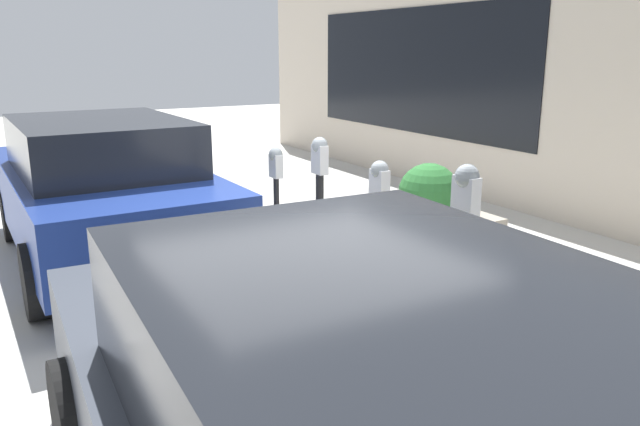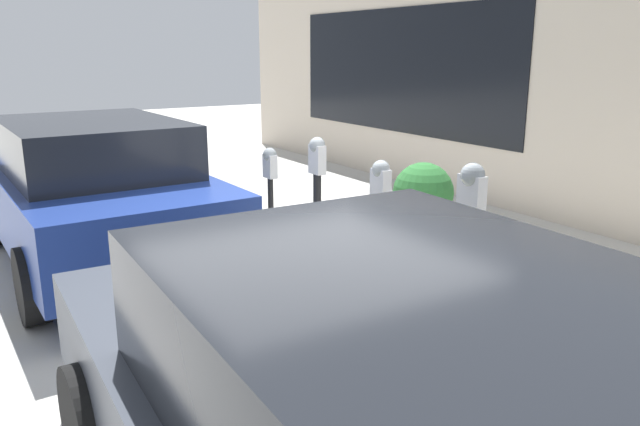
% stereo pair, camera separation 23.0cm
% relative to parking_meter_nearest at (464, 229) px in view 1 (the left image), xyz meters
% --- Properties ---
extents(ground_plane, '(40.00, 40.00, 0.00)m').
position_rel_parking_meter_nearest_xyz_m(ground_plane, '(1.45, 0.41, -1.10)').
color(ground_plane, beige).
extents(curb_strip, '(19.00, 0.16, 0.04)m').
position_rel_parking_meter_nearest_xyz_m(curb_strip, '(1.45, 0.49, -1.08)').
color(curb_strip, gold).
rests_on(curb_strip, ground_plane).
extents(parking_meter_nearest, '(0.20, 0.17, 1.55)m').
position_rel_parking_meter_nearest_xyz_m(parking_meter_nearest, '(0.00, 0.00, 0.00)').
color(parking_meter_nearest, black).
rests_on(parking_meter_nearest, ground_plane).
extents(parking_meter_second, '(0.17, 0.15, 1.43)m').
position_rel_parking_meter_nearest_xyz_m(parking_meter_second, '(0.96, 0.03, -0.16)').
color(parking_meter_second, black).
rests_on(parking_meter_second, ground_plane).
extents(parking_meter_middle, '(0.18, 0.15, 1.50)m').
position_rel_parking_meter_nearest_xyz_m(parking_meter_middle, '(1.91, 0.04, -0.11)').
color(parking_meter_middle, black).
rests_on(parking_meter_middle, ground_plane).
extents(parking_meter_fourth, '(0.18, 0.15, 1.28)m').
position_rel_parking_meter_nearest_xyz_m(parking_meter_fourth, '(2.88, 0.02, -0.18)').
color(parking_meter_fourth, black).
rests_on(parking_meter_fourth, ground_plane).
extents(planter_box, '(1.20, 1.09, 1.15)m').
position_rel_parking_meter_nearest_xyz_m(planter_box, '(1.87, -1.25, -0.66)').
color(planter_box, gray).
rests_on(planter_box, ground_plane).
extents(parked_car_middle, '(4.33, 1.92, 1.58)m').
position_rel_parking_meter_nearest_xyz_m(parked_car_middle, '(3.86, 1.65, -0.27)').
color(parked_car_middle, navy).
rests_on(parked_car_middle, ground_plane).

